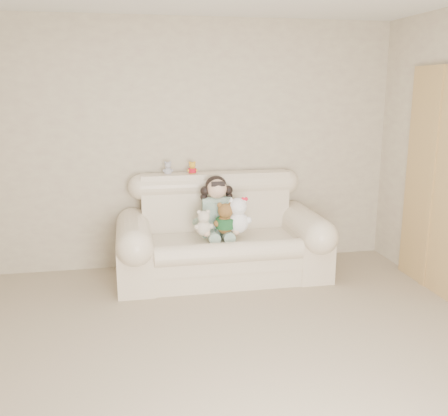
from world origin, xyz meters
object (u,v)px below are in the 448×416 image
white_cat (238,212)px  cream_teddy (204,220)px  sofa (222,228)px  seated_child (217,206)px  brown_teddy (225,215)px

white_cat → cream_teddy: white_cat is taller
sofa → cream_teddy: sofa is taller
seated_child → brown_teddy: size_ratio=1.69×
white_cat → cream_teddy: (-0.34, -0.02, -0.07)m
sofa → brown_teddy: size_ratio=5.67×
sofa → white_cat: bearing=-45.3°
cream_teddy → sofa: bearing=11.5°
seated_child → brown_teddy: seated_child is taller
white_cat → cream_teddy: bearing=-160.7°
brown_teddy → seated_child: bearing=81.3°
sofa → white_cat: sofa is taller
sofa → seated_child: (-0.04, 0.08, 0.22)m
cream_teddy → white_cat: bearing=-21.0°
cream_teddy → seated_child: bearing=29.4°
brown_teddy → cream_teddy: 0.22m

